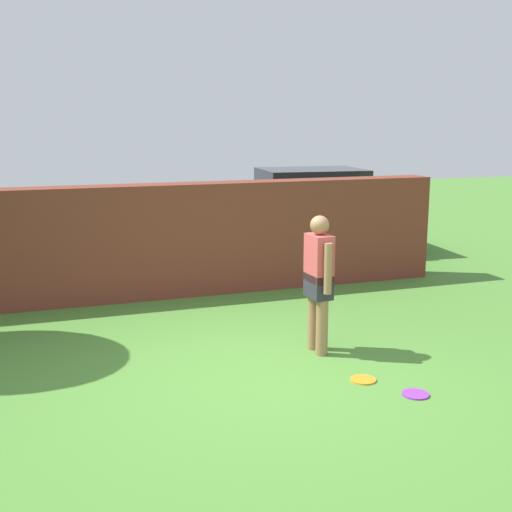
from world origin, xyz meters
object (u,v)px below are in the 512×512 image
at_px(car, 311,212).
at_px(frisbee_orange, 363,380).
at_px(person, 319,278).
at_px(frisbee_purple, 415,394).

relative_size(car, frisbee_orange, 16.07).
bearing_deg(car, person, 72.43).
relative_size(person, car, 0.37).
bearing_deg(person, frisbee_purple, 13.08).
distance_m(person, car, 5.87).
bearing_deg(frisbee_orange, frisbee_purple, -58.25).
height_order(frisbee_purple, frisbee_orange, same).
height_order(person, car, car).
bearing_deg(frisbee_purple, person, 105.28).
distance_m(car, frisbee_purple, 7.18).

